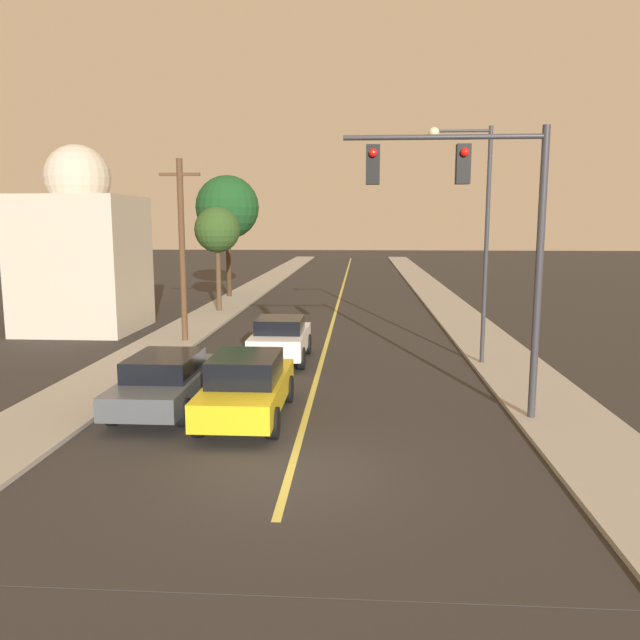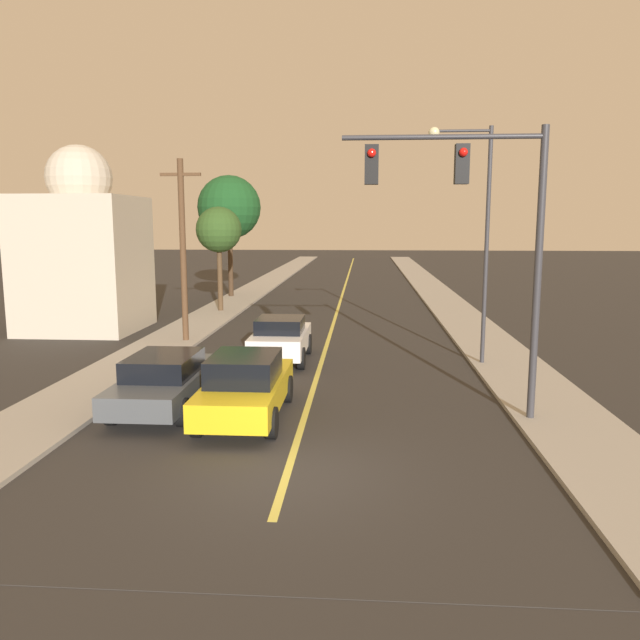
% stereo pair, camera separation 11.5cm
% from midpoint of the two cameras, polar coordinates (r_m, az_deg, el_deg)
% --- Properties ---
extents(ground_plane, '(200.00, 200.00, 0.00)m').
position_cam_midpoint_polar(ground_plane, '(12.39, -2.75, -13.84)').
color(ground_plane, '#2D2B28').
extents(road_surface, '(10.21, 80.00, 0.01)m').
position_cam_midpoint_polar(road_surface, '(47.61, 2.36, 3.10)').
color(road_surface, '#2D2B28').
rests_on(road_surface, ground).
extents(sidewalk_left, '(2.50, 80.00, 0.12)m').
position_cam_midpoint_polar(sidewalk_left, '(48.21, -5.22, 3.21)').
color(sidewalk_left, '#9E998E').
rests_on(sidewalk_left, ground).
extents(sidewalk_right, '(2.50, 80.00, 0.12)m').
position_cam_midpoint_polar(sidewalk_right, '(47.84, 10.00, 3.07)').
color(sidewalk_right, '#9E998E').
rests_on(sidewalk_right, ground).
extents(car_near_lane_front, '(1.92, 4.66, 1.64)m').
position_cam_midpoint_polar(car_near_lane_front, '(15.46, -6.60, -5.99)').
color(car_near_lane_front, gold).
rests_on(car_near_lane_front, ground).
extents(car_near_lane_second, '(1.90, 3.98, 1.55)m').
position_cam_midpoint_polar(car_near_lane_second, '(21.73, -3.46, -1.68)').
color(car_near_lane_second, white).
rests_on(car_near_lane_second, ground).
extents(car_outer_lane_front, '(1.95, 4.93, 1.44)m').
position_cam_midpoint_polar(car_outer_lane_front, '(16.75, -13.71, -5.30)').
color(car_outer_lane_front, '#474C51').
rests_on(car_outer_lane_front, ground).
extents(traffic_signal_mast, '(4.70, 0.42, 6.86)m').
position_cam_midpoint_polar(traffic_signal_mast, '(15.15, 14.50, 9.37)').
color(traffic_signal_mast, '#333338').
rests_on(traffic_signal_mast, ground).
extents(streetlamp_right, '(2.06, 0.36, 7.74)m').
position_cam_midpoint_polar(streetlamp_right, '(21.25, 14.02, 9.32)').
color(streetlamp_right, '#333338').
rests_on(streetlamp_right, ground).
extents(utility_pole_left, '(1.60, 0.24, 7.12)m').
position_cam_midpoint_polar(utility_pole_left, '(25.30, -12.30, 6.53)').
color(utility_pole_left, '#513823').
rests_on(utility_pole_left, ground).
extents(tree_left_near, '(2.41, 2.41, 5.52)m').
position_cam_midpoint_polar(tree_left_near, '(33.73, -9.14, 8.09)').
color(tree_left_near, '#4C3823').
rests_on(tree_left_near, ground).
extents(tree_left_far, '(3.99, 3.99, 7.64)m').
position_cam_midpoint_polar(tree_left_far, '(40.45, -8.21, 10.14)').
color(tree_left_far, '#3D2B1C').
rests_on(tree_left_far, ground).
extents(domed_building_left, '(4.77, 4.77, 8.13)m').
position_cam_midpoint_polar(domed_building_left, '(29.67, -20.71, 5.83)').
color(domed_building_left, '#BCB29E').
rests_on(domed_building_left, ground).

